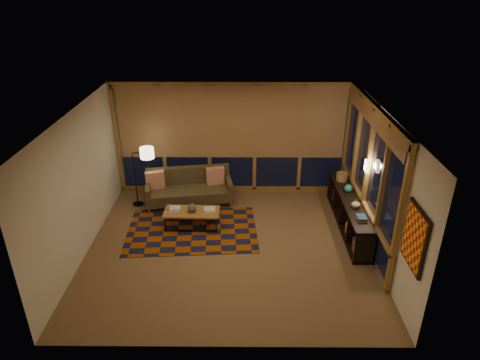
{
  "coord_description": "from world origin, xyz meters",
  "views": [
    {
      "loc": [
        0.26,
        -6.99,
        4.85
      ],
      "look_at": [
        0.2,
        0.58,
        1.18
      ],
      "focal_mm": 32.0,
      "sensor_mm": 36.0,
      "label": 1
    }
  ],
  "objects_px": {
    "sofa": "(189,188)",
    "bookshelf": "(349,212)",
    "coffee_table": "(192,219)",
    "floor_lamp": "(135,177)"
  },
  "relations": [
    {
      "from": "sofa",
      "to": "bookshelf",
      "type": "bearing_deg",
      "value": -24.95
    },
    {
      "from": "sofa",
      "to": "coffee_table",
      "type": "relative_size",
      "value": 1.68
    },
    {
      "from": "sofa",
      "to": "bookshelf",
      "type": "relative_size",
      "value": 0.72
    },
    {
      "from": "coffee_table",
      "to": "floor_lamp",
      "type": "height_order",
      "value": "floor_lamp"
    },
    {
      "from": "sofa",
      "to": "coffee_table",
      "type": "distance_m",
      "value": 1.06
    },
    {
      "from": "coffee_table",
      "to": "bookshelf",
      "type": "xyz_separation_m",
      "value": [
        3.3,
        0.05,
        0.15
      ]
    },
    {
      "from": "floor_lamp",
      "to": "bookshelf",
      "type": "height_order",
      "value": "floor_lamp"
    },
    {
      "from": "sofa",
      "to": "bookshelf",
      "type": "distance_m",
      "value": 3.6
    },
    {
      "from": "floor_lamp",
      "to": "bookshelf",
      "type": "xyz_separation_m",
      "value": [
        4.67,
        -0.92,
        -0.37
      ]
    },
    {
      "from": "coffee_table",
      "to": "sofa",
      "type": "bearing_deg",
      "value": 100.93
    }
  ]
}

